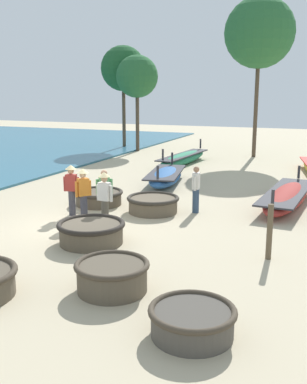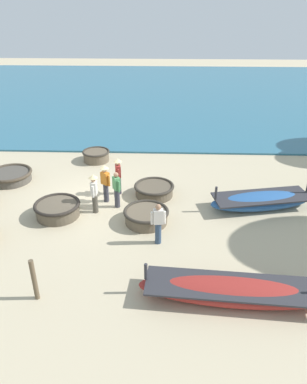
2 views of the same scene
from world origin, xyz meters
TOP-DOWN VIEW (x-y plane):
  - ground_plane at (0.00, 0.00)m, footprint 80.00×80.00m
  - coracle_far_right at (1.22, -1.22)m, footprint 1.82×1.82m
  - coracle_far_left at (-0.64, 2.54)m, footprint 1.76×1.76m
  - coracle_front_left at (1.56, 2.32)m, footprint 1.76×1.76m
  - coracle_upturned at (5.11, -4.67)m, footprint 1.48×1.48m
  - coracle_front_right at (3.09, -3.63)m, footprint 1.54×1.54m
  - long_boat_red_hull at (0.26, 6.98)m, footprint 2.09×4.45m
  - long_boat_blue_hull at (5.61, 5.01)m, footprint 1.61×5.51m
  - long_boat_ochre_hull at (-0.71, 12.34)m, footprint 1.33×5.92m
  - fisherman_hauling at (0.41, 1.06)m, footprint 0.47×0.37m
  - fisherman_by_coracle at (-0.04, 0.53)m, footprint 0.38×0.44m
  - fisherman_standing_right at (2.90, 2.81)m, footprint 0.26×0.53m
  - fisherman_with_hat at (0.87, 0.23)m, footprint 0.53×0.36m
  - fisherman_standing_left at (-0.75, 0.98)m, footprint 0.52×0.36m
  - mooring_post_shoreline at (5.78, -0.62)m, footprint 0.14×0.14m
  - tree_rightmost at (-5.41, 16.64)m, footprint 2.78×2.78m
  - tree_tall_back at (-7.04, 17.93)m, footprint 3.11×3.11m
  - tree_leftmost at (2.41, 16.78)m, footprint 4.13×4.13m

SIDE VIEW (x-z plane):
  - ground_plane at x=0.00m, z-range 0.00..0.00m
  - coracle_upturned at x=5.11m, z-range 0.02..0.52m
  - coracle_far_left at x=-0.64m, z-range 0.02..0.54m
  - coracle_front_left at x=1.56m, z-range 0.03..0.57m
  - long_boat_blue_hull at x=5.61m, z-range -0.22..0.84m
  - coracle_far_right at x=1.22m, z-range 0.03..0.61m
  - long_boat_red_hull at x=0.26m, z-range -0.23..0.89m
  - coracle_front_right at x=3.09m, z-range 0.03..0.64m
  - long_boat_ochre_hull at x=-0.71m, z-range -0.24..0.92m
  - mooring_post_shoreline at x=5.78m, z-range 0.00..1.37m
  - fisherman_hauling at x=0.41m, z-range 0.05..1.62m
  - fisherman_standing_right at x=2.90m, z-range 0.05..1.62m
  - fisherman_by_coracle at x=-0.04m, z-range 0.12..1.79m
  - fisherman_with_hat at x=0.87m, z-range 0.12..1.79m
  - fisherman_standing_left at x=-0.75m, z-range 0.12..1.79m
  - tree_rightmost at x=-5.41m, z-range 1.74..8.07m
  - tree_tall_back at x=-7.04m, z-range 1.96..9.05m
  - tree_leftmost at x=2.41m, z-range 2.62..12.02m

